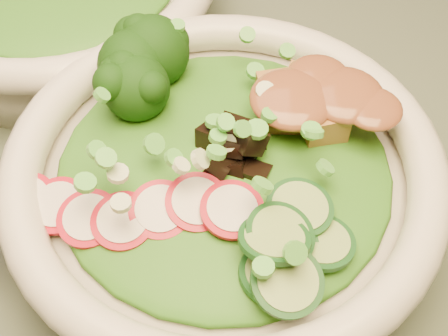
{
  "coord_description": "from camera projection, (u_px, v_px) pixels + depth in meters",
  "views": [
    {
      "loc": [
        -0.06,
        -0.23,
        1.16
      ],
      "look_at": [
        -0.08,
        0.03,
        0.82
      ],
      "focal_mm": 50.0,
      "sensor_mm": 36.0,
      "label": 1
    }
  ],
  "objects": [
    {
      "name": "broccoli_florets",
      "position": [
        170.0,
        86.0,
        0.45
      ],
      "size": [
        0.11,
        0.11,
        0.05
      ],
      "primitive_type": null,
      "rotation": [
        0.0,
        0.0,
        -0.39
      ],
      "color": "black",
      "rests_on": "salad_bowl"
    },
    {
      "name": "mushroom_heap",
      "position": [
        242.0,
        144.0,
        0.42
      ],
      "size": [
        0.1,
        0.1,
        0.05
      ],
      "primitive_type": null,
      "rotation": [
        0.0,
        0.0,
        -0.39
      ],
      "color": "black",
      "rests_on": "salad_bowl"
    },
    {
      "name": "scallion_garnish",
      "position": [
        224.0,
        141.0,
        0.4
      ],
      "size": [
        0.22,
        0.22,
        0.03
      ],
      "primitive_type": null,
      "color": "#59BA41",
      "rests_on": "salad_bowl"
    },
    {
      "name": "cucumber_slices",
      "position": [
        285.0,
        237.0,
        0.38
      ],
      "size": [
        0.1,
        0.1,
        0.04
      ],
      "primitive_type": null,
      "rotation": [
        0.0,
        0.0,
        -0.39
      ],
      "color": "#8EAF61",
      "rests_on": "salad_bowl"
    },
    {
      "name": "lettuce_bed",
      "position": [
        224.0,
        167.0,
        0.43
      ],
      "size": [
        0.23,
        0.23,
        0.03
      ],
      "primitive_type": "ellipsoid",
      "color": "#236916",
      "rests_on": "salad_bowl"
    },
    {
      "name": "dining_table",
      "position": [
        313.0,
        330.0,
        0.55
      ],
      "size": [
        1.2,
        0.8,
        0.75
      ],
      "color": "black",
      "rests_on": "ground"
    },
    {
      "name": "tofu_cubes",
      "position": [
        313.0,
        115.0,
        0.44
      ],
      "size": [
        0.12,
        0.1,
        0.04
      ],
      "primitive_type": null,
      "rotation": [
        0.0,
        0.0,
        -0.39
      ],
      "color": "#AA6838",
      "rests_on": "salad_bowl"
    },
    {
      "name": "radish_slices",
      "position": [
        125.0,
        214.0,
        0.4
      ],
      "size": [
        0.13,
        0.09,
        0.02
      ],
      "primitive_type": null,
      "rotation": [
        0.0,
        0.0,
        -0.39
      ],
      "color": "#B00D20",
      "rests_on": "salad_bowl"
    },
    {
      "name": "salad_bowl",
      "position": [
        224.0,
        186.0,
        0.44
      ],
      "size": [
        0.31,
        0.31,
        0.08
      ],
      "rotation": [
        0.0,
        0.0,
        -0.39
      ],
      "color": "silver",
      "rests_on": "dining_table"
    },
    {
      "name": "peanut_sauce",
      "position": [
        315.0,
        100.0,
        0.43
      ],
      "size": [
        0.08,
        0.06,
        0.02
      ],
      "primitive_type": "ellipsoid",
      "color": "brown",
      "rests_on": "tofu_cubes"
    }
  ]
}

